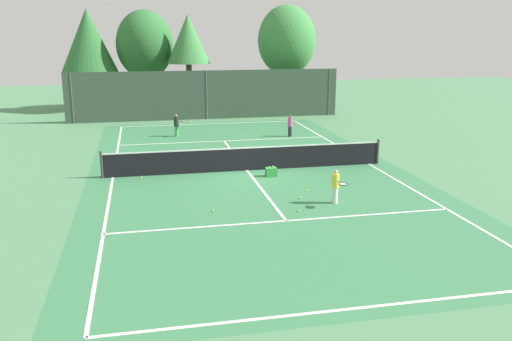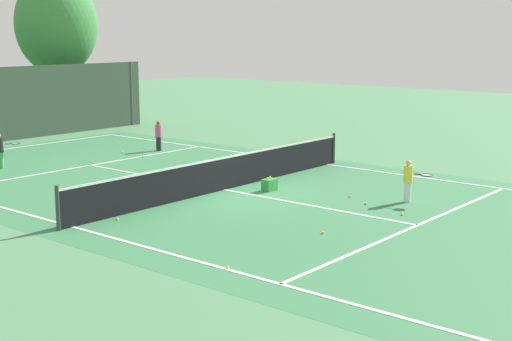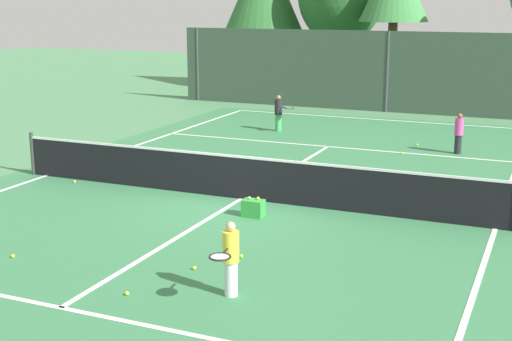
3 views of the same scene
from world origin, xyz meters
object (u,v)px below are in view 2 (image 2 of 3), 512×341
player_1 (158,135)px  tennis_ball_0 (350,196)px  tennis_ball_1 (228,267)px  tennis_ball_5 (366,203)px  tennis_ball_2 (123,152)px  player_2 (409,180)px  ball_crate (270,185)px  tennis_ball_4 (402,214)px  tennis_ball_6 (143,157)px  tennis_ball_7 (323,232)px  player_0 (1,150)px  tennis_ball_3 (117,219)px

player_1 → tennis_ball_0: bearing=-102.1°
tennis_ball_1 → tennis_ball_5: 6.58m
tennis_ball_2 → player_2: bearing=-91.8°
ball_crate → tennis_ball_4: (-0.14, -4.50, -0.15)m
tennis_ball_0 → tennis_ball_1: bearing=-167.3°
tennis_ball_4 → tennis_ball_5: bearing=71.9°
ball_crate → tennis_ball_1: (-6.24, -3.91, -0.15)m
ball_crate → tennis_ball_0: ball_crate is taller
player_1 → tennis_ball_1: 15.16m
tennis_ball_6 → tennis_ball_7: size_ratio=1.00×
player_0 → player_1: player_0 is taller
tennis_ball_2 → player_1: bearing=-27.2°
tennis_ball_4 → tennis_ball_5: size_ratio=1.00×
tennis_ball_1 → tennis_ball_6: same height
player_1 → tennis_ball_5: player_1 is taller
player_0 → tennis_ball_4: 14.24m
tennis_ball_0 → tennis_ball_4: same height
tennis_ball_5 → player_1: bearing=76.4°
tennis_ball_2 → tennis_ball_5: same height
tennis_ball_0 → tennis_ball_4: (-0.93, -2.17, 0.00)m
player_0 → player_1: bearing=-12.2°
player_2 → tennis_ball_2: size_ratio=17.90×
player_2 → tennis_ball_0: bearing=108.8°
player_0 → tennis_ball_3: (-2.01, -8.61, -0.61)m
player_0 → tennis_ball_0: 12.39m
player_1 → tennis_ball_5: bearing=-103.6°
player_1 → player_2: 12.10m
tennis_ball_5 → player_2: bearing=-36.1°
player_0 → tennis_ball_6: (4.68, -2.05, -0.61)m
tennis_ball_7 → tennis_ball_2: bearing=70.0°
player_2 → ball_crate: player_2 is taller
tennis_ball_7 → tennis_ball_5: bearing=13.4°
player_1 → tennis_ball_0: (-2.23, -10.40, -0.58)m
tennis_ball_1 → tennis_ball_3: 4.83m
player_1 → tennis_ball_4: bearing=-104.1°
player_1 → tennis_ball_3: 10.96m
player_0 → tennis_ball_7: size_ratio=18.70×
player_0 → tennis_ball_3: bearing=-103.2°
tennis_ball_1 → tennis_ball_2: 14.95m
tennis_ball_3 → tennis_ball_7: bearing=-64.3°
tennis_ball_0 → tennis_ball_7: size_ratio=1.00×
tennis_ball_2 → tennis_ball_7: same height
tennis_ball_4 → tennis_ball_6: 11.97m
tennis_ball_6 → tennis_ball_5: bearing=-96.7°
tennis_ball_0 → player_1: bearing=77.9°
player_1 → tennis_ball_1: size_ratio=18.08×
player_2 → tennis_ball_2: (0.39, 12.65, -0.58)m
ball_crate → tennis_ball_7: ball_crate is taller
player_1 → tennis_ball_2: (-1.31, 0.67, -0.58)m
tennis_ball_0 → tennis_ball_5: (-0.49, -0.82, 0.00)m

